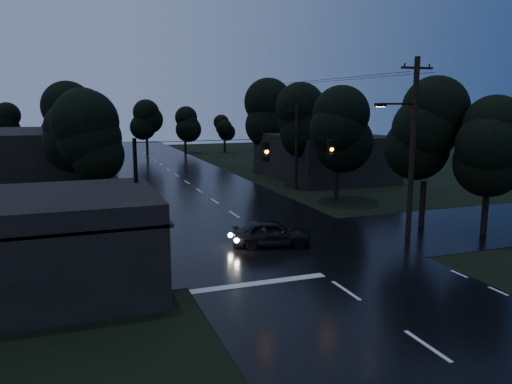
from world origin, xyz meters
TOP-DOWN VIEW (x-y plane):
  - ground at (0.00, 0.00)m, footprint 160.00×160.00m
  - main_road at (0.00, 30.00)m, footprint 12.00×120.00m
  - cross_street at (0.00, 12.00)m, footprint 60.00×9.00m
  - storefront at (-12.95, 9.00)m, footprint 12.15×7.00m
  - building_far_right at (14.00, 34.00)m, footprint 10.00×14.00m
  - building_far_left at (-14.00, 40.00)m, footprint 10.00×16.00m
  - utility_pole_main at (7.41, 11.00)m, footprint 3.50×0.30m
  - utility_pole_far at (8.30, 28.00)m, footprint 2.00×0.30m
  - anchor_pole_left at (-7.50, 11.00)m, footprint 0.18×0.18m
  - span_signals at (0.56, 10.99)m, footprint 15.00×0.37m
  - tree_corner_near at (10.00, 13.00)m, footprint 4.48×4.48m
  - tree_corner_far at (12.00, 10.00)m, footprint 3.92×3.92m
  - tree_left_a at (-9.00, 22.00)m, footprint 3.92×3.92m
  - tree_left_b at (-9.60, 30.00)m, footprint 4.20×4.20m
  - tree_left_c at (-10.20, 40.00)m, footprint 4.48×4.48m
  - tree_right_a at (9.00, 22.00)m, footprint 4.20×4.20m
  - tree_right_b at (9.60, 30.00)m, footprint 4.48×4.48m
  - tree_right_c at (10.20, 40.00)m, footprint 4.76×4.76m
  - car at (-0.42, 12.10)m, footprint 4.50×2.70m

SIDE VIEW (x-z plane):
  - ground at x=0.00m, z-range 0.00..0.00m
  - main_road at x=0.00m, z-range -0.01..0.01m
  - cross_street at x=0.00m, z-range -0.01..0.01m
  - car at x=-0.42m, z-range 0.00..1.43m
  - storefront at x=-12.95m, z-range 0.02..4.02m
  - building_far_right at x=14.00m, z-range 0.00..4.40m
  - building_far_left at x=-14.00m, z-range 0.00..5.00m
  - anchor_pole_left at x=-7.50m, z-range 0.00..6.00m
  - utility_pole_far at x=8.30m, z-range 0.13..7.63m
  - tree_corner_far at x=12.00m, z-range 1.11..9.37m
  - tree_left_a at x=-9.00m, z-range 1.11..9.37m
  - span_signals at x=0.56m, z-range 4.69..5.80m
  - utility_pole_main at x=7.41m, z-range 0.26..10.26m
  - tree_left_b at x=-9.60m, z-range 1.19..10.04m
  - tree_right_a at x=9.00m, z-range 1.19..10.04m
  - tree_corner_near at x=10.00m, z-range 1.27..10.71m
  - tree_left_c at x=-10.20m, z-range 1.27..10.71m
  - tree_right_b at x=9.60m, z-range 1.27..10.71m
  - tree_right_c at x=10.20m, z-range 1.35..11.38m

